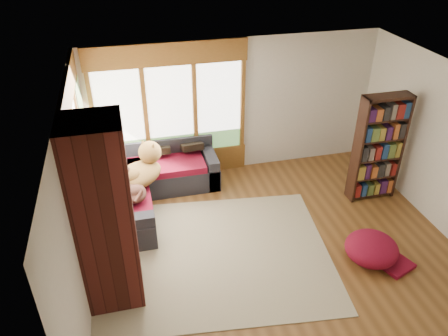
{
  "coord_description": "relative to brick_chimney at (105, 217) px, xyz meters",
  "views": [
    {
      "loc": [
        -1.99,
        -4.8,
        4.58
      ],
      "look_at": [
        -0.57,
        0.98,
        0.95
      ],
      "focal_mm": 35.0,
      "sensor_mm": 36.0,
      "label": 1
    }
  ],
  "objects": [
    {
      "name": "floor",
      "position": [
        2.4,
        0.35,
        -1.3
      ],
      "size": [
        5.5,
        5.5,
        0.0
      ],
      "primitive_type": "plane",
      "color": "brown",
      "rests_on": "ground"
    },
    {
      "name": "ceiling",
      "position": [
        2.4,
        0.35,
        1.3
      ],
      "size": [
        5.5,
        5.5,
        0.0
      ],
      "primitive_type": "plane",
      "color": "white"
    },
    {
      "name": "wall_back",
      "position": [
        2.4,
        2.85,
        0.0
      ],
      "size": [
        5.5,
        0.04,
        2.6
      ],
      "primitive_type": "cube",
      "color": "silver",
      "rests_on": "ground"
    },
    {
      "name": "wall_front",
      "position": [
        2.4,
        -2.15,
        0.0
      ],
      "size": [
        5.5,
        0.04,
        2.6
      ],
      "primitive_type": "cube",
      "color": "silver",
      "rests_on": "ground"
    },
    {
      "name": "wall_left",
      "position": [
        -0.35,
        0.35,
        0.0
      ],
      "size": [
        0.04,
        5.0,
        2.6
      ],
      "primitive_type": "cube",
      "color": "silver",
      "rests_on": "ground"
    },
    {
      "name": "windows_back",
      "position": [
        1.2,
        2.82,
        0.05
      ],
      "size": [
        2.82,
        0.1,
        1.9
      ],
      "color": "brown",
      "rests_on": "wall_back"
    },
    {
      "name": "windows_left",
      "position": [
        -0.32,
        1.55,
        0.05
      ],
      "size": [
        0.1,
        2.62,
        1.9
      ],
      "color": "brown",
      "rests_on": "wall_left"
    },
    {
      "name": "roller_blind",
      "position": [
        -0.29,
        2.38,
        0.45
      ],
      "size": [
        0.03,
        0.72,
        0.9
      ],
      "primitive_type": "cube",
      "color": "#668757",
      "rests_on": "wall_left"
    },
    {
      "name": "brick_chimney",
      "position": [
        0.0,
        0.0,
        0.0
      ],
      "size": [
        0.7,
        0.7,
        2.6
      ],
      "primitive_type": "cube",
      "color": "#471914",
      "rests_on": "ground"
    },
    {
      "name": "sectional_sofa",
      "position": [
        0.45,
        2.05,
        -1.0
      ],
      "size": [
        2.2,
        2.2,
        0.8
      ],
      "rotation": [
        0.0,
        0.0,
        0.05
      ],
      "color": "black",
      "rests_on": "ground"
    },
    {
      "name": "area_rug",
      "position": [
        1.36,
        0.42,
        -1.29
      ],
      "size": [
        3.93,
        3.18,
        0.01
      ],
      "primitive_type": "cube",
      "rotation": [
        0.0,
        0.0,
        -0.12
      ],
      "color": "silver",
      "rests_on": "ground"
    },
    {
      "name": "bookshelf",
      "position": [
        4.54,
        1.28,
        -0.33
      ],
      "size": [
        0.83,
        0.28,
        1.94
      ],
      "color": "#331A11",
      "rests_on": "ground"
    },
    {
      "name": "pouf",
      "position": [
        3.69,
        -0.24,
        -1.08
      ],
      "size": [
        0.99,
        0.99,
        0.42
      ],
      "primitive_type": "ellipsoid",
      "rotation": [
        0.0,
        0.0,
        -0.33
      ],
      "color": "maroon",
      "rests_on": "area_rug"
    },
    {
      "name": "dog_tan",
      "position": [
        0.53,
        1.88,
        -0.48
      ],
      "size": [
        1.11,
        1.11,
        0.55
      ],
      "rotation": [
        0.0,
        0.0,
        0.77
      ],
      "color": "brown",
      "rests_on": "sectional_sofa"
    },
    {
      "name": "dog_brindle",
      "position": [
        0.31,
        1.51,
        -0.56
      ],
      "size": [
        0.66,
        0.81,
        0.4
      ],
      "rotation": [
        0.0,
        0.0,
        1.94
      ],
      "color": "#3C241F",
      "rests_on": "sectional_sofa"
    },
    {
      "name": "throw_pillows",
      "position": [
        0.53,
        2.1,
        -0.56
      ],
      "size": [
        1.98,
        1.68,
        0.45
      ],
      "color": "black",
      "rests_on": "sectional_sofa"
    }
  ]
}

